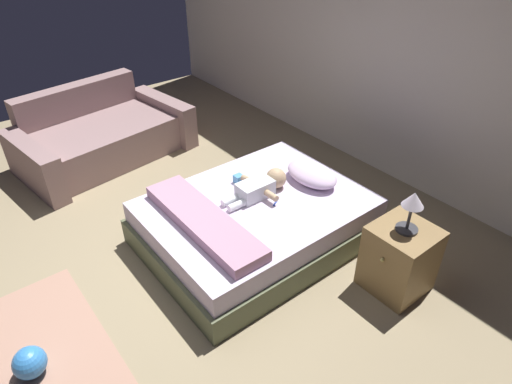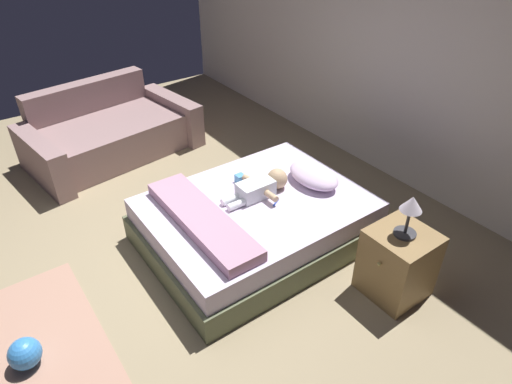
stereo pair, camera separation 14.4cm
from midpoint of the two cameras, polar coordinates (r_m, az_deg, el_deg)
ground_plane at (r=3.91m, az=-15.49°, el=-10.43°), size 8.00×8.00×0.00m
wall_behind_bed at (r=4.88m, az=16.57°, el=18.25°), size 8.00×0.12×2.87m
bed at (r=3.99m, az=-1.03°, el=-3.82°), size 1.47×1.93×0.43m
pillow at (r=4.12m, az=6.22°, el=2.32°), size 0.54×0.35×0.16m
baby at (r=3.92m, az=-0.31°, el=0.77°), size 0.47×0.65×0.19m
toothbrush at (r=3.85m, az=1.59°, el=-1.20°), size 0.07×0.11×0.02m
couch at (r=5.65m, az=-20.19°, el=6.85°), size 1.41×2.04×0.79m
nightstand at (r=3.66m, az=16.94°, el=-8.24°), size 0.45×0.48×0.58m
lamp at (r=3.34m, az=18.40°, el=-1.58°), size 0.17×0.17×0.34m
rug at (r=3.64m, az=-27.96°, el=-18.32°), size 1.45×0.97×0.01m
toy_ball at (r=3.47m, az=-28.32°, el=-18.85°), size 0.22×0.22×0.22m
blanket at (r=3.59m, az=-7.95°, el=-3.71°), size 1.32×0.33×0.10m
toy_block at (r=4.10m, az=-3.26°, el=1.68°), size 0.08×0.08×0.08m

